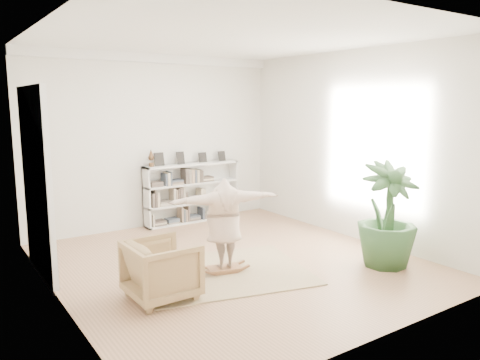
# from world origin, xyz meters

# --- Properties ---
(floor) EXTENTS (6.00, 6.00, 0.00)m
(floor) POSITION_xyz_m (0.00, 0.00, 0.00)
(floor) COLOR #936B4C
(floor) RESTS_ON ground
(room_shell) EXTENTS (6.00, 6.00, 6.00)m
(room_shell) POSITION_xyz_m (0.00, 2.94, 3.51)
(room_shell) COLOR silver
(room_shell) RESTS_ON floor
(doors) EXTENTS (0.09, 1.78, 2.92)m
(doors) POSITION_xyz_m (-2.70, 1.30, 1.40)
(doors) COLOR white
(doors) RESTS_ON floor
(bookshelf) EXTENTS (2.20, 0.35, 1.64)m
(bookshelf) POSITION_xyz_m (0.74, 2.82, 0.64)
(bookshelf) COLOR silver
(bookshelf) RESTS_ON floor
(armchair) EXTENTS (0.90, 0.87, 0.80)m
(armchair) POSITION_xyz_m (-1.58, -0.64, 0.40)
(armchair) COLOR tan
(armchair) RESTS_ON floor
(rug) EXTENTS (2.91, 2.55, 0.02)m
(rug) POSITION_xyz_m (-0.38, -0.30, 0.01)
(rug) COLOR tan
(rug) RESTS_ON floor
(rocker_board) EXTENTS (0.57, 0.43, 0.11)m
(rocker_board) POSITION_xyz_m (-0.38, -0.30, 0.07)
(rocker_board) COLOR brown
(rocker_board) RESTS_ON rug
(person) EXTENTS (1.79, 0.88, 1.41)m
(person) POSITION_xyz_m (-0.38, -0.30, 0.83)
(person) COLOR beige
(person) RESTS_ON rocker_board
(houseplant) EXTENTS (1.13, 1.13, 1.69)m
(houseplant) POSITION_xyz_m (1.95, -1.48, 0.84)
(houseplant) COLOR #2C5128
(houseplant) RESTS_ON floor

